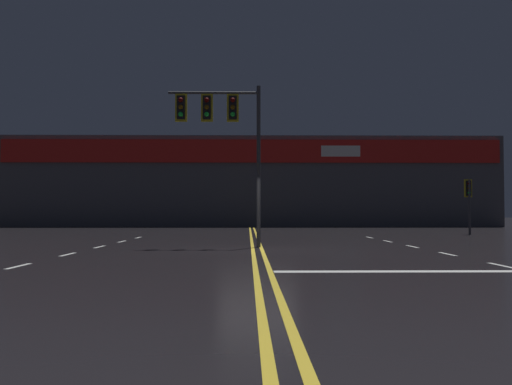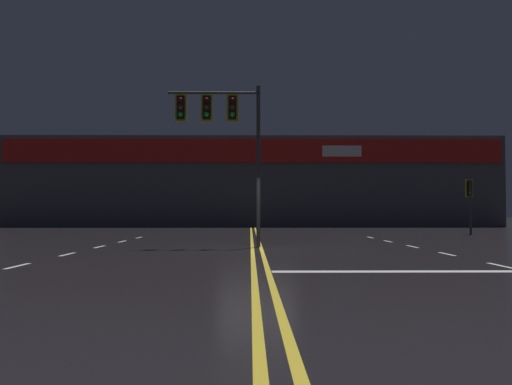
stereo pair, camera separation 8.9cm
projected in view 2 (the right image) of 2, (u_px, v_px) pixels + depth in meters
The scene contains 6 objects.
ground_plane at pixel (257, 250), 18.61m from camera, with size 200.00×200.00×0.00m, color black.
road_markings at pixel (296, 253), 17.24m from camera, with size 16.67×60.00×0.01m.
traffic_signal_median at pixel (220, 121), 20.22m from camera, with size 3.28×0.36×5.74m.
traffic_signal_corner_northeast at pixel (470, 194), 31.33m from camera, with size 0.42×0.36×3.04m.
building_backdrop at pixel (253, 184), 51.44m from camera, with size 41.50×10.23×7.51m.
utility_pole_row at pixel (252, 163), 43.68m from camera, with size 45.84×0.26×9.84m.
Camera 2 is at (-0.23, -18.67, 1.26)m, focal length 40.00 mm.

